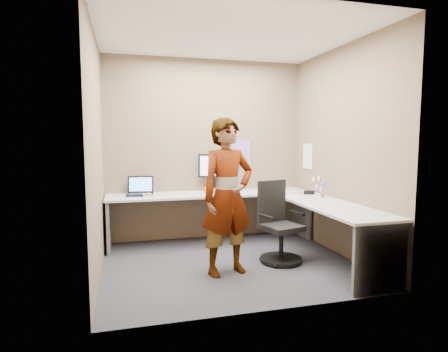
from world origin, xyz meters
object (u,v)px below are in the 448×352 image
object	(u,v)px
desk	(253,208)
office_chair	(278,229)
person	(228,197)
monitor	(216,168)

from	to	relation	value
desk	office_chair	distance (m)	0.51
office_chair	person	xyz separation A→B (m)	(-0.72, -0.24, 0.47)
monitor	office_chair	bearing A→B (deg)	-41.92
person	desk	bearing A→B (deg)	36.36
person	monitor	bearing A→B (deg)	66.39
desk	monitor	size ratio (longest dim) A/B	6.05
office_chair	person	size ratio (longest dim) A/B	0.56
monitor	office_chair	world-z (taller)	monitor
desk	monitor	bearing A→B (deg)	115.48
office_chair	person	bearing A→B (deg)	-175.95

